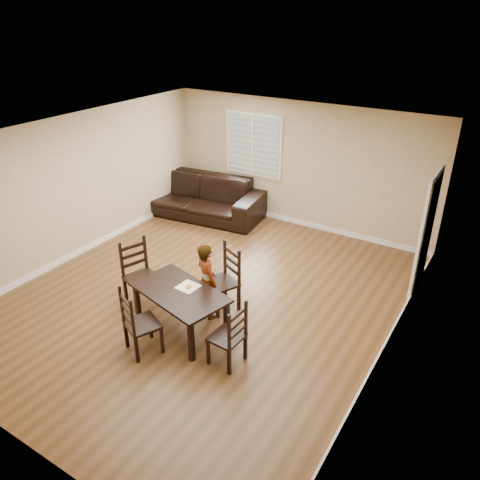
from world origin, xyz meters
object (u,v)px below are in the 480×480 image
at_px(chair_near, 228,279).
at_px(chair_right, 234,339).
at_px(chair_left, 138,273).
at_px(child, 207,281).
at_px(donut, 189,286).
at_px(dining_table, 180,296).
at_px(sofa, 196,196).
at_px(chair_far, 134,326).

bearing_deg(chair_near, chair_right, -28.92).
xyz_separation_m(chair_left, chair_right, (2.20, -0.52, -0.06)).
xyz_separation_m(chair_near, child, (-0.12, -0.40, 0.13)).
distance_m(chair_left, chair_right, 2.26).
height_order(chair_near, chair_left, chair_left).
bearing_deg(donut, child, 79.40).
bearing_deg(child, chair_left, 38.75).
relative_size(child, donut, 11.98).
height_order(dining_table, chair_near, chair_near).
height_order(donut, sofa, sofa).
distance_m(donut, sofa, 4.29).
xyz_separation_m(chair_far, chair_right, (1.31, 0.52, -0.03)).
relative_size(chair_far, sofa, 0.33).
bearing_deg(donut, chair_far, -106.07).
xyz_separation_m(dining_table, chair_far, (-0.21, -0.76, -0.13)).
bearing_deg(child, donut, 107.15).
relative_size(chair_far, donut, 9.85).
height_order(dining_table, chair_left, chair_left).
bearing_deg(dining_table, child, 90.00).
bearing_deg(chair_far, child, -79.42).
relative_size(dining_table, chair_left, 1.48).
distance_m(child, donut, 0.38).
bearing_deg(donut, chair_right, -20.87).
bearing_deg(dining_table, chair_left, 179.37).
distance_m(dining_table, chair_left, 1.14).
bearing_deg(sofa, dining_table, -63.59).
bearing_deg(donut, chair_near, 75.97).
bearing_deg(dining_table, sofa, 137.12).
bearing_deg(chair_right, chair_far, -65.12).
distance_m(chair_left, child, 1.26).
bearing_deg(chair_left, child, -60.07).
height_order(chair_far, chair_right, chair_far).
bearing_deg(dining_table, chair_right, 1.08).
relative_size(dining_table, child, 1.29).
relative_size(chair_near, chair_left, 0.99).
height_order(chair_right, sofa, chair_right).
bearing_deg(chair_far, dining_table, -80.16).
relative_size(child, sofa, 0.40).
height_order(dining_table, donut, donut).
height_order(dining_table, chair_far, chair_far).
bearing_deg(sofa, chair_left, -75.81).
relative_size(chair_far, chair_left, 0.94).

